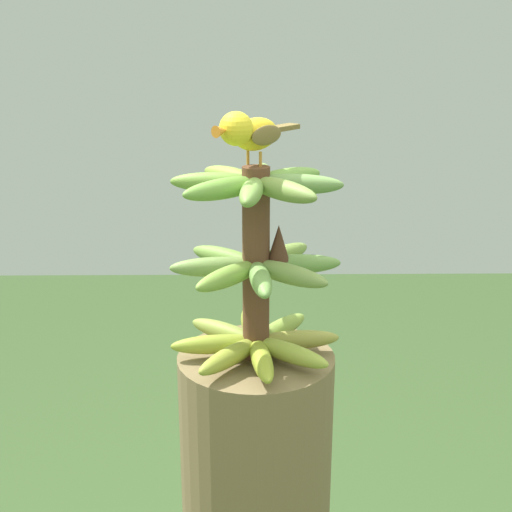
# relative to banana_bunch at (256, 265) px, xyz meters

# --- Properties ---
(banana_bunch) EXTENTS (0.29, 0.29, 0.33)m
(banana_bunch) POSITION_rel_banana_bunch_xyz_m (0.00, 0.00, 0.00)
(banana_bunch) COLOR brown
(banana_bunch) RESTS_ON banana_tree
(perched_bird) EXTENTS (0.16, 0.14, 0.09)m
(perched_bird) POSITION_rel_banana_bunch_xyz_m (-0.00, -0.01, 0.22)
(perched_bird) COLOR #C68933
(perched_bird) RESTS_ON banana_bunch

